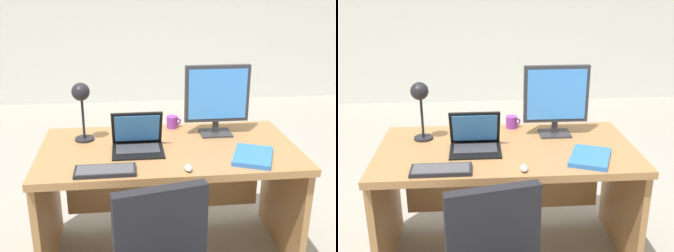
# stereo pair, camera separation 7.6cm
# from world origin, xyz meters

# --- Properties ---
(ground) EXTENTS (12.00, 12.00, 0.00)m
(ground) POSITION_xyz_m (0.00, 1.50, 0.00)
(ground) COLOR gray
(back_wall) EXTENTS (10.00, 0.10, 2.80)m
(back_wall) POSITION_xyz_m (0.00, 3.64, 1.40)
(back_wall) COLOR silver
(back_wall) RESTS_ON ground
(desk) EXTENTS (1.55, 0.82, 0.75)m
(desk) POSITION_xyz_m (0.00, 0.04, 0.54)
(desk) COLOR #9E7042
(desk) RESTS_ON ground
(monitor) EXTENTS (0.41, 0.16, 0.46)m
(monitor) POSITION_xyz_m (0.33, 0.19, 1.01)
(monitor) COLOR #2D2D33
(monitor) RESTS_ON desk
(laptop) EXTENTS (0.30, 0.26, 0.23)m
(laptop) POSITION_xyz_m (-0.19, -0.01, 0.82)
(laptop) COLOR black
(laptop) RESTS_ON desk
(keyboard) EXTENTS (0.32, 0.14, 0.02)m
(keyboard) POSITION_xyz_m (-0.37, -0.31, 0.76)
(keyboard) COLOR black
(keyboard) RESTS_ON desk
(mouse) EXTENTS (0.04, 0.07, 0.03)m
(mouse) POSITION_xyz_m (0.07, -0.34, 0.77)
(mouse) COLOR #B7BABF
(mouse) RESTS_ON desk
(desk_lamp) EXTENTS (0.12, 0.14, 0.38)m
(desk_lamp) POSITION_xyz_m (-0.52, 0.15, 1.02)
(desk_lamp) COLOR black
(desk_lamp) RESTS_ON desk
(book) EXTENTS (0.30, 0.34, 0.03)m
(book) POSITION_xyz_m (0.46, -0.22, 0.76)
(book) COLOR blue
(book) RESTS_ON desk
(coffee_mug) EXTENTS (0.10, 0.08, 0.08)m
(coffee_mug) POSITION_xyz_m (0.06, 0.34, 0.79)
(coffee_mug) COLOR purple
(coffee_mug) RESTS_ON desk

